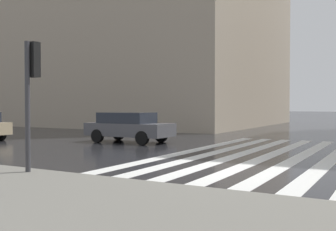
{
  "coord_description": "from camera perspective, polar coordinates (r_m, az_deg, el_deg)",
  "views": [
    {
      "loc": [
        -10.26,
        -4.35,
        1.75
      ],
      "look_at": [
        1.94,
        2.51,
        1.4
      ],
      "focal_mm": 43.45,
      "sensor_mm": 36.0,
      "label": 1
    }
  ],
  "objects": [
    {
      "name": "ground_plane",
      "position": [
        11.28,
        6.35,
        -7.48
      ],
      "size": [
        220.0,
        220.0,
        0.0
      ],
      "primitive_type": "plane",
      "color": "black"
    },
    {
      "name": "zebra_crossing",
      "position": [
        14.86,
        14.36,
        -5.34
      ],
      "size": [
        13.0,
        6.5,
        0.01
      ],
      "color": "silver",
      "rests_on": "ground_plane"
    },
    {
      "name": "traffic_signal_post",
      "position": [
        10.38,
        -18.62,
        5.02
      ],
      "size": [
        0.44,
        0.3,
        3.13
      ],
      "color": "#333338",
      "rests_on": "sidewalk_pavement"
    },
    {
      "name": "car_dark_grey",
      "position": [
        19.24,
        -5.54,
        -1.52
      ],
      "size": [
        1.85,
        4.1,
        1.41
      ],
      "color": "#4C4C51",
      "rests_on": "ground_plane"
    },
    {
      "name": "haussmann_block_mid",
      "position": [
        39.43,
        -2.12,
        15.51
      ],
      "size": [
        19.72,
        20.81,
        23.14
      ],
      "color": "tan",
      "rests_on": "ground_plane"
    }
  ]
}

